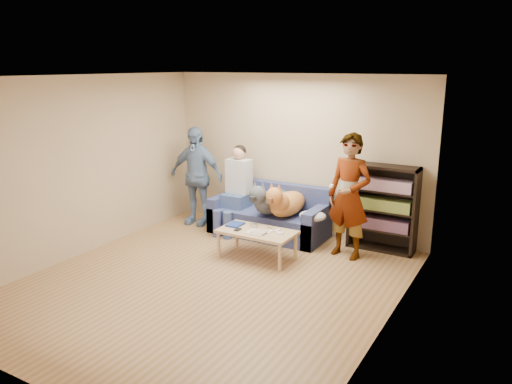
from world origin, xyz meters
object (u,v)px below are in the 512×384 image
Objects in this scene: dog_gray at (270,201)px; coffee_table at (257,234)px; notebook_blue at (235,224)px; dog_tan at (285,203)px; camera_silver at (254,225)px; person_standing_left at (196,176)px; bookshelf at (383,206)px; person_seated at (236,186)px; person_standing_right at (349,196)px; sofa at (270,218)px.

dog_gray reaches higher than coffee_table.
notebook_blue is 0.22× the size of dog_tan.
camera_silver is 0.71m from dog_gray.
bookshelf is (3.19, 0.36, -0.18)m from person_standing_left.
coffee_table is at bearing -93.44° from dog_tan.
person_standing_right is at bearing -5.00° from person_seated.
person_seated is 1.35m from coffee_table.
notebook_blue reaches higher than coffee_table.
dog_gray is 0.97× the size of bookshelf.
dog_tan is at bearing -8.69° from person_standing_left.
person_standing_right is 0.96× the size of sofa.
person_standing_left is 1.80m from dog_tan.
person_seated reaches higher than coffee_table.
person_standing_left is at bearing -173.54° from bookshelf.
person_standing_left is 6.60× the size of notebook_blue.
person_standing_right is at bearing -3.07° from dog_gray.
person_standing_left reaches higher than camera_silver.
dog_gray is 0.26m from dog_tan.
camera_silver is at bearing 135.00° from coffee_table.
bookshelf reaches higher than notebook_blue.
bookshelf is (0.35, 0.54, -0.23)m from person_standing_right.
person_standing_left is 1.37× the size of dog_gray.
person_standing_left is at bearing 152.51° from coffee_table.
dog_gray reaches higher than camera_silver.
notebook_blue is at bearing -58.57° from person_seated.
sofa is 1.86m from bookshelf.
dog_gray is at bearing -61.14° from sofa.
person_standing_left is at bearing 154.14° from camera_silver.
sofa is at bearing 149.75° from dog_tan.
person_standing_left is 3.22m from bookshelf.
coffee_table is at bearing -7.13° from notebook_blue.
dog_tan is at bearing -30.25° from sofa.
dog_gray is 0.87m from coffee_table.
dog_gray is (0.13, -0.23, 0.36)m from sofa.
bookshelf reaches higher than dog_gray.
person_seated is 0.98m from dog_tan.
coffee_table is (0.34, -1.03, 0.09)m from sofa.
dog_gray is at bearing -164.39° from bookshelf.
bookshelf is at bearing 41.00° from coffee_table.
notebook_blue is at bearing -144.65° from person_standing_right.
person_seated reaches higher than sofa.
person_seated is (-0.52, 0.86, 0.34)m from notebook_blue.
person_standing_left is at bearing 176.77° from dog_tan.
dog_tan is (0.26, 0.00, -0.00)m from dog_gray.
person_standing_left reaches higher than dog_gray.
bookshelf is (2.38, 0.36, -0.09)m from person_seated.
sofa reaches higher than notebook_blue.
dog_gray is at bearing -172.02° from person_standing_right.
camera_silver is 0.09× the size of dog_tan.
bookshelf reaches higher than camera_silver.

